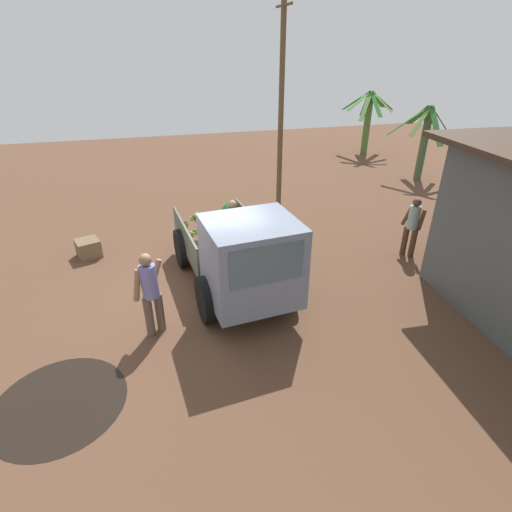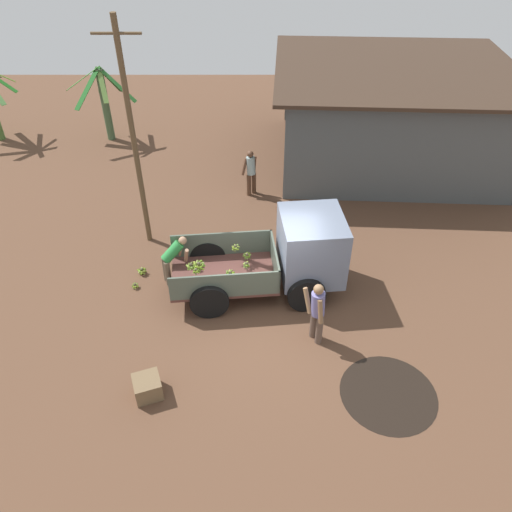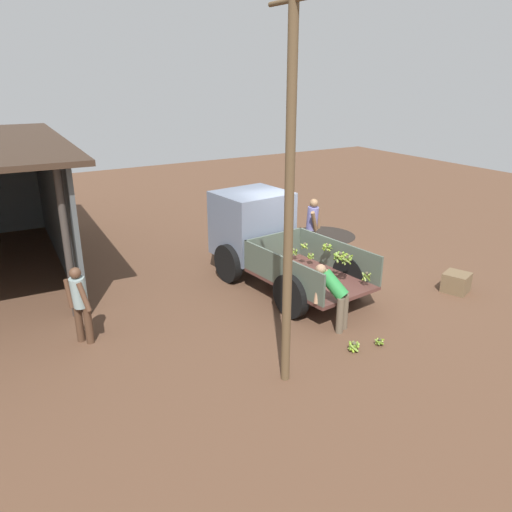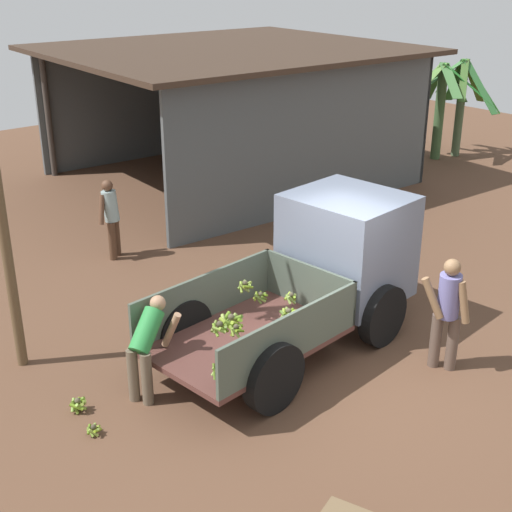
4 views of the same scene
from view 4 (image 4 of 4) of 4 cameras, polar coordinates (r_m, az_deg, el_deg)
The scene contains 10 objects.
ground at distance 10.69m, azimuth 6.50°, elevation -8.57°, with size 36.00×36.00×0.00m, color brown.
cargo_truck at distance 11.14m, azimuth 5.90°, elevation -0.60°, with size 4.56×2.38×2.15m.
warehouse_shed at distance 19.08m, azimuth -0.92°, elevation 13.78°, with size 8.93×7.99×3.43m.
banana_palm_0 at distance 22.09m, azimuth 16.08°, elevation 11.73°, with size 2.47×2.32×2.83m.
banana_palm_2 at distance 21.62m, azimuth 14.55°, elevation 11.45°, with size 2.60×2.26×2.77m.
person_foreground_visitor at distance 10.42m, azimuth 15.07°, elevation -4.12°, with size 0.59×0.64×1.73m.
person_worker_loading at distance 9.68m, azimuth -8.73°, elevation -6.91°, with size 0.82×0.70×1.35m.
person_bystander_near_shed at distance 14.19m, azimuth -11.53°, elevation 3.22°, with size 0.56×0.47×1.59m.
banana_bunch_on_ground_0 at distance 9.85m, azimuth -14.05°, elevation -11.42°, with size 0.27×0.26×0.21m.
banana_bunch_on_ground_1 at distance 9.40m, azimuth -12.86°, elevation -13.36°, with size 0.20×0.20×0.15m.
Camera 4 is at (-6.74, -6.16, 5.57)m, focal length 50.00 mm.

